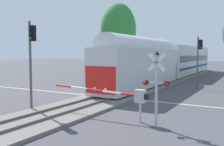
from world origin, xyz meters
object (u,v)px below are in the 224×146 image
at_px(crossing_signal_mast, 156,81).
at_px(oak_behind_train, 118,30).
at_px(traffic_signal_far_side, 199,54).
at_px(crossing_gate_far, 105,74).
at_px(traffic_signal_median, 31,51).
at_px(commuter_train, 171,60).
at_px(crossing_gate_near, 127,95).
at_px(pine_left_background, 109,44).

xyz_separation_m(crossing_signal_mast, oak_behind_train, (-14.79, 23.82, 5.03)).
bearing_deg(oak_behind_train, traffic_signal_far_side, -30.71).
bearing_deg(crossing_gate_far, traffic_signal_median, -79.70).
xyz_separation_m(crossing_signal_mast, traffic_signal_median, (-8.28, -0.45, 1.52)).
xyz_separation_m(crossing_signal_mast, crossing_gate_far, (-10.69, 12.79, -0.95)).
relative_size(traffic_signal_median, traffic_signal_far_side, 1.07).
bearing_deg(traffic_signal_far_side, commuter_train, 123.31).
distance_m(crossing_signal_mast, oak_behind_train, 28.48).
xyz_separation_m(commuter_train, crossing_gate_far, (-4.51, -10.84, -1.34)).
height_order(crossing_gate_near, pine_left_background, pine_left_background).
height_order(traffic_signal_median, traffic_signal_far_side, traffic_signal_median).
bearing_deg(commuter_train, crossing_signal_mast, -75.35).
xyz_separation_m(traffic_signal_median, oak_behind_train, (-6.50, 24.26, 3.51)).
xyz_separation_m(crossing_gate_near, crossing_gate_far, (-8.84, 12.37, 0.01)).
bearing_deg(traffic_signal_median, pine_left_background, 110.36).
distance_m(crossing_gate_near, crossing_gate_far, 15.21).
distance_m(crossing_gate_near, oak_behind_train, 27.40).
distance_m(traffic_signal_far_side, oak_behind_train, 16.61).
relative_size(crossing_signal_mast, traffic_signal_far_side, 0.71).
height_order(commuter_train, crossing_gate_far, commuter_train).
relative_size(crossing_gate_near, crossing_gate_far, 1.13).
distance_m(commuter_train, traffic_signal_median, 24.19).
distance_m(commuter_train, oak_behind_train, 9.78).
relative_size(traffic_signal_median, pine_left_background, 0.72).
xyz_separation_m(crossing_signal_mast, traffic_signal_far_side, (-0.87, 15.55, 1.28)).
height_order(commuter_train, traffic_signal_far_side, same).
xyz_separation_m(crossing_gate_near, oak_behind_train, (-12.94, 23.40, 6.00)).
bearing_deg(commuter_train, crossing_gate_far, -112.58).
bearing_deg(oak_behind_train, crossing_gate_far, -69.61).
relative_size(traffic_signal_median, oak_behind_train, 0.50).
bearing_deg(pine_left_background, crossing_signal_mast, -56.12).
relative_size(traffic_signal_far_side, oak_behind_train, 0.47).
xyz_separation_m(traffic_signal_median, pine_left_background, (-10.60, 28.58, 1.58)).
xyz_separation_m(traffic_signal_far_side, oak_behind_train, (-13.91, 8.26, 3.75)).
distance_m(crossing_gate_near, traffic_signal_median, 6.95).
bearing_deg(commuter_train, traffic_signal_far_side, -56.69).
height_order(crossing_gate_far, pine_left_background, pine_left_background).
height_order(crossing_gate_far, oak_behind_train, oak_behind_train).
relative_size(commuter_train, crossing_signal_mast, 10.53).
bearing_deg(oak_behind_train, commuter_train, -1.25).
bearing_deg(oak_behind_train, crossing_gate_near, -61.05).
xyz_separation_m(crossing_gate_near, traffic_signal_far_side, (0.97, 15.14, 2.25)).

